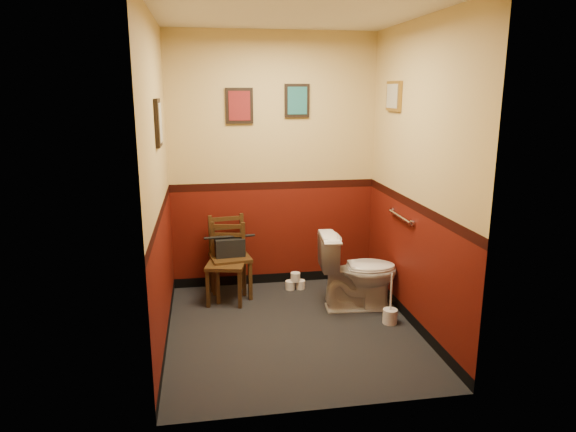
% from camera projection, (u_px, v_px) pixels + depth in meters
% --- Properties ---
extents(floor, '(2.20, 2.40, 0.00)m').
position_uv_depth(floor, '(293.00, 330.00, 4.63)').
color(floor, black).
rests_on(floor, ground).
extents(ceiling, '(2.20, 2.40, 0.00)m').
position_uv_depth(ceiling, '(293.00, 11.00, 3.98)').
color(ceiling, silver).
rests_on(ceiling, ground).
extents(wall_back, '(2.20, 0.00, 2.70)m').
position_uv_depth(wall_back, '(273.00, 163.00, 5.45)').
color(wall_back, '#4F1009').
rests_on(wall_back, ground).
extents(wall_front, '(2.20, 0.00, 2.70)m').
position_uv_depth(wall_front, '(327.00, 216.00, 3.15)').
color(wall_front, '#4F1009').
rests_on(wall_front, ground).
extents(wall_left, '(0.00, 2.40, 2.70)m').
position_uv_depth(wall_left, '(159.00, 186.00, 4.13)').
color(wall_left, '#4F1009').
rests_on(wall_left, ground).
extents(wall_right, '(0.00, 2.40, 2.70)m').
position_uv_depth(wall_right, '(417.00, 179.00, 4.48)').
color(wall_right, '#4F1009').
rests_on(wall_right, ground).
extents(grab_bar, '(0.05, 0.56, 0.06)m').
position_uv_depth(grab_bar, '(400.00, 217.00, 4.81)').
color(grab_bar, silver).
rests_on(grab_bar, wall_right).
extents(framed_print_back_a, '(0.28, 0.04, 0.36)m').
position_uv_depth(framed_print_back_a, '(239.00, 106.00, 5.24)').
color(framed_print_back_a, black).
rests_on(framed_print_back_a, wall_back).
extents(framed_print_back_b, '(0.26, 0.04, 0.34)m').
position_uv_depth(framed_print_back_b, '(297.00, 101.00, 5.32)').
color(framed_print_back_b, black).
rests_on(framed_print_back_b, wall_back).
extents(framed_print_left, '(0.04, 0.30, 0.38)m').
position_uv_depth(framed_print_left, '(158.00, 123.00, 4.11)').
color(framed_print_left, black).
rests_on(framed_print_left, wall_left).
extents(framed_print_right, '(0.04, 0.34, 0.28)m').
position_uv_depth(framed_print_right, '(394.00, 96.00, 4.88)').
color(framed_print_right, olive).
rests_on(framed_print_right, wall_right).
extents(toilet, '(0.80, 0.49, 0.75)m').
position_uv_depth(toilet, '(358.00, 272.00, 5.02)').
color(toilet, white).
rests_on(toilet, floor).
extents(toilet_brush, '(0.14, 0.14, 0.48)m').
position_uv_depth(toilet_brush, '(390.00, 315.00, 4.75)').
color(toilet_brush, silver).
rests_on(toilet_brush, floor).
extents(chair_left, '(0.44, 0.44, 0.79)m').
position_uv_depth(chair_left, '(227.00, 263.00, 5.20)').
color(chair_left, '#432B14').
rests_on(chair_left, floor).
extents(chair_right, '(0.45, 0.45, 0.84)m').
position_uv_depth(chair_right, '(229.00, 256.00, 5.34)').
color(chair_right, '#432B14').
rests_on(chair_right, floor).
extents(handbag, '(0.31, 0.17, 0.22)m').
position_uv_depth(handbag, '(230.00, 247.00, 5.28)').
color(handbag, black).
rests_on(handbag, chair_right).
extents(tp_stack, '(0.22, 0.11, 0.19)m').
position_uv_depth(tp_stack, '(295.00, 282.00, 5.57)').
color(tp_stack, silver).
rests_on(tp_stack, floor).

